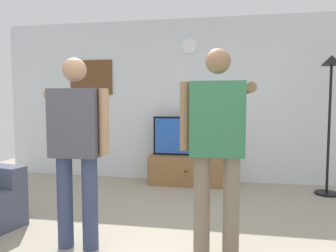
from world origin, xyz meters
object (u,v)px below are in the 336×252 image
at_px(framed_picture, 91,78).
at_px(tv_stand, 187,170).
at_px(floor_lamp, 330,96).
at_px(person_standing_nearer_couch, 217,139).
at_px(wall_clock, 190,46).
at_px(person_standing_nearer_lamp, 77,141).
at_px(television, 188,136).

bearing_deg(framed_picture, tv_stand, -9.66).
bearing_deg(tv_stand, floor_lamp, -5.58).
distance_m(floor_lamp, person_standing_nearer_couch, 2.62).
xyz_separation_m(tv_stand, person_standing_nearer_couch, (0.51, -2.30, 0.78)).
height_order(wall_clock, person_standing_nearer_lamp, wall_clock).
height_order(tv_stand, wall_clock, wall_clock).
distance_m(television, person_standing_nearer_couch, 2.41).
height_order(tv_stand, person_standing_nearer_couch, person_standing_nearer_couch).
bearing_deg(tv_stand, person_standing_nearer_couch, -77.37).
distance_m(tv_stand, television, 0.55).
relative_size(wall_clock, person_standing_nearer_couch, 0.14).
height_order(tv_stand, framed_picture, framed_picture).
distance_m(floor_lamp, person_standing_nearer_lamp, 3.53).
bearing_deg(tv_stand, framed_picture, 170.34).
xyz_separation_m(floor_lamp, person_standing_nearer_lamp, (-2.77, -2.15, -0.44)).
relative_size(tv_stand, floor_lamp, 0.61).
height_order(television, person_standing_nearer_lamp, person_standing_nearer_lamp).
height_order(wall_clock, framed_picture, wall_clock).
relative_size(television, framed_picture, 1.45).
xyz_separation_m(television, floor_lamp, (2.04, -0.25, 0.63)).
bearing_deg(television, tv_stand, -90.00).
bearing_deg(television, floor_lamp, -6.87).
bearing_deg(television, person_standing_nearer_lamp, -106.92).
xyz_separation_m(television, person_standing_nearer_couch, (0.51, -2.34, 0.23)).
relative_size(tv_stand, person_standing_nearer_couch, 0.69).
bearing_deg(wall_clock, person_standing_nearer_lamp, -105.43).
bearing_deg(framed_picture, floor_lamp, -7.46).
bearing_deg(wall_clock, framed_picture, 179.83).
bearing_deg(person_standing_nearer_couch, tv_stand, 102.63).
bearing_deg(person_standing_nearer_lamp, television, 73.08).
xyz_separation_m(wall_clock, person_standing_nearer_lamp, (-0.73, -2.64, -1.27)).
distance_m(television, floor_lamp, 2.15).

